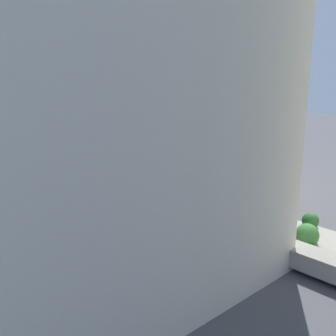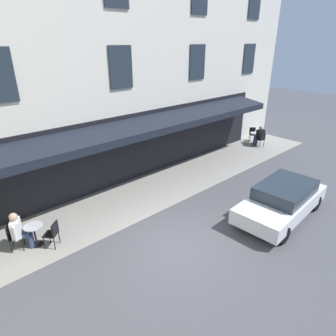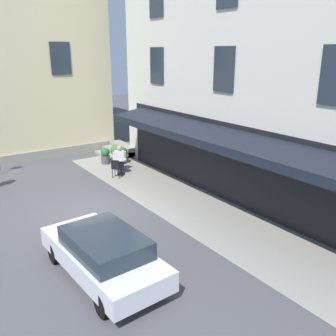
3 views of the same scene
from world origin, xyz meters
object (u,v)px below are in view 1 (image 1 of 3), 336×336
(cafe_chair_black_corner_left, at_px, (52,149))
(potted_plant_mid_terrace, at_px, (310,227))
(potted_plant_entrance_right, at_px, (307,236))
(parked_car_white, at_px, (189,151))
(cafe_chair_black_under_awning, at_px, (253,200))
(seated_companion_in_black, at_px, (48,146))
(seated_patron_in_white, at_px, (262,205))
(potted_plant_by_steps, at_px, (281,226))
(cafe_chair_black_corner_right, at_px, (31,150))
(cafe_table_near_entrance, at_px, (41,151))
(cafe_chair_black_kerbside, at_px, (266,212))

(cafe_chair_black_corner_left, bearing_deg, potted_plant_mid_terrace, 0.49)
(potted_plant_entrance_right, height_order, parked_car_white, parked_car_white)
(cafe_chair_black_under_awning, bearing_deg, seated_companion_in_black, -176.02)
(cafe_chair_black_under_awning, height_order, potted_plant_entrance_right, cafe_chair_black_under_awning)
(seated_patron_in_white, bearing_deg, cafe_chair_black_under_awning, 142.14)
(potted_plant_by_steps, bearing_deg, cafe_chair_black_corner_right, -178.43)
(seated_companion_in_black, bearing_deg, cafe_chair_black_corner_left, 72.90)
(parked_car_white, bearing_deg, potted_plant_mid_terrace, -25.89)
(cafe_chair_black_corner_left, distance_m, potted_plant_mid_terrace, 16.16)
(potted_plant_entrance_right, bearing_deg, cafe_table_near_entrance, 179.68)
(seated_companion_in_black, bearing_deg, potted_plant_mid_terrace, 1.22)
(cafe_chair_black_corner_left, height_order, potted_plant_mid_terrace, cafe_chair_black_corner_left)
(cafe_chair_black_corner_right, xyz_separation_m, potted_plant_mid_terrace, (16.79, 1.19, -0.10))
(parked_car_white, bearing_deg, seated_companion_in_black, -142.67)
(cafe_chair_black_under_awning, height_order, parked_car_white, parked_car_white)
(potted_plant_mid_terrace, bearing_deg, cafe_chair_black_under_awning, 166.02)
(cafe_chair_black_kerbside, bearing_deg, potted_plant_entrance_right, -22.18)
(cafe_chair_black_corner_left, relative_size, seated_patron_in_white, 0.69)
(cafe_chair_black_corner_right, bearing_deg, parked_car_white, 39.37)
(cafe_table_near_entrance, height_order, potted_plant_mid_terrace, potted_plant_mid_terrace)
(cafe_chair_black_kerbside, xyz_separation_m, seated_companion_in_black, (-14.77, -0.25, 0.17))
(parked_car_white, bearing_deg, cafe_chair_black_corner_left, -143.57)
(potted_plant_by_steps, bearing_deg, cafe_chair_black_corner_left, 177.78)
(cafe_table_near_entrance, bearing_deg, seated_companion_in_black, 72.90)
(cafe_chair_black_kerbside, distance_m, parked_car_white, 9.48)
(seated_patron_in_white, relative_size, seated_companion_in_black, 0.99)
(seated_companion_in_black, height_order, potted_plant_mid_terrace, seated_companion_in_black)
(potted_plant_by_steps, height_order, potted_plant_mid_terrace, potted_plant_by_steps)
(cafe_chair_black_corner_left, distance_m, cafe_chair_black_corner_right, 1.23)
(cafe_chair_black_corner_right, xyz_separation_m, cafe_chair_black_under_awning, (14.33, 1.80, 0.00))
(cafe_chair_black_corner_right, xyz_separation_m, cafe_chair_black_kerbside, (15.34, 1.10, 0.00))
(cafe_chair_black_corner_left, bearing_deg, parked_car_white, 36.43)
(cafe_chair_black_under_awning, xyz_separation_m, cafe_chair_black_kerbside, (1.01, -0.71, 0.00))
(cafe_chair_black_corner_right, height_order, seated_companion_in_black, seated_companion_in_black)
(cafe_chair_black_under_awning, height_order, cafe_chair_black_kerbside, same)
(cafe_chair_black_kerbside, bearing_deg, cafe_table_near_entrance, -177.52)
(cafe_chair_black_corner_left, relative_size, seated_companion_in_black, 0.68)
(cafe_chair_black_corner_right, height_order, cafe_chair_black_under_awning, same)
(potted_plant_entrance_right, bearing_deg, cafe_chair_black_kerbside, 157.82)
(cafe_chair_black_corner_right, xyz_separation_m, potted_plant_by_steps, (16.29, 0.45, -0.02))
(cafe_chair_black_corner_right, relative_size, seated_patron_in_white, 0.69)
(potted_plant_by_steps, height_order, potted_plant_entrance_right, potted_plant_by_steps)
(cafe_chair_black_under_awning, xyz_separation_m, potted_plant_by_steps, (1.96, -1.36, -0.02))
(cafe_chair_black_corner_right, height_order, potted_plant_mid_terrace, cafe_chair_black_corner_right)
(cafe_chair_black_kerbside, height_order, seated_companion_in_black, seated_companion_in_black)
(seated_companion_in_black, distance_m, parked_car_white, 8.28)
(cafe_chair_black_kerbside, relative_size, potted_plant_entrance_right, 1.04)
(potted_plant_entrance_right, bearing_deg, cafe_chair_black_under_awning, 152.82)
(potted_plant_entrance_right, relative_size, parked_car_white, 0.20)
(potted_plant_by_steps, bearing_deg, cafe_table_near_entrance, 179.99)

